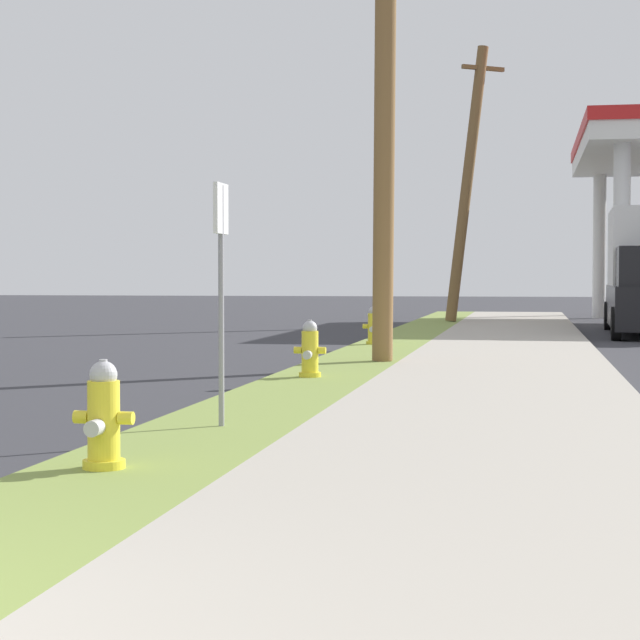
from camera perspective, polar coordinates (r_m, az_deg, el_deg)
fire_hydrant_nearest at (r=7.92m, az=-10.78°, el=-4.98°), size 0.42×0.37×0.74m
fire_hydrant_second at (r=14.86m, az=-0.51°, el=-1.61°), size 0.42×0.38×0.74m
fire_hydrant_third at (r=22.08m, az=2.69°, el=-0.38°), size 0.42×0.37×0.74m
utility_pole_midground at (r=17.58m, az=3.27°, el=12.53°), size 0.55×1.59×8.77m
utility_pole_background at (r=33.81m, az=7.38°, el=6.92°), size 1.71×1.26×8.06m
street_sign_post at (r=9.97m, az=-4.97°, el=3.36°), size 0.05×0.36×2.12m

